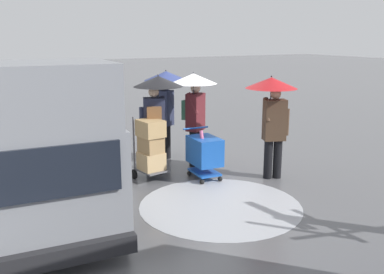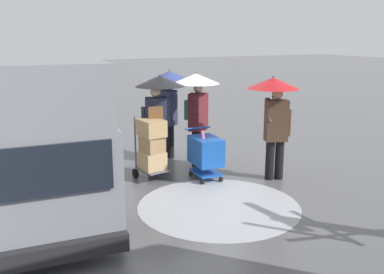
{
  "view_description": "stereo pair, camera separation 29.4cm",
  "coord_description": "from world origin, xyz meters",
  "px_view_note": "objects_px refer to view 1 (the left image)",
  "views": [
    {
      "loc": [
        4.3,
        8.46,
        2.93
      ],
      "look_at": [
        0.57,
        1.45,
        1.05
      ],
      "focal_mm": 40.39,
      "sensor_mm": 36.0,
      "label": 1
    },
    {
      "loc": [
        4.04,
        8.59,
        2.93
      ],
      "look_at": [
        0.57,
        1.45,
        1.05
      ],
      "focal_mm": 40.39,
      "sensor_mm": 36.0,
      "label": 2
    }
  ],
  "objects_px": {
    "cargo_van_parked_right": "(32,144)",
    "pedestrian_white_side": "(165,93)",
    "pedestrian_black_side": "(156,102)",
    "pedestrian_far_side": "(273,104)",
    "hand_dolly_boxes": "(151,146)",
    "shopping_cart_vendor": "(204,152)",
    "pedestrian_pink_side": "(194,98)"
  },
  "relations": [
    {
      "from": "hand_dolly_boxes",
      "to": "pedestrian_white_side",
      "type": "distance_m",
      "value": 1.88
    },
    {
      "from": "pedestrian_black_side",
      "to": "pedestrian_far_side",
      "type": "height_order",
      "value": "same"
    },
    {
      "from": "cargo_van_parked_right",
      "to": "pedestrian_black_side",
      "type": "relative_size",
      "value": 2.53
    },
    {
      "from": "pedestrian_pink_side",
      "to": "pedestrian_far_side",
      "type": "distance_m",
      "value": 1.83
    },
    {
      "from": "hand_dolly_boxes",
      "to": "pedestrian_white_side",
      "type": "xyz_separation_m",
      "value": [
        -0.96,
        -1.37,
        0.86
      ]
    },
    {
      "from": "hand_dolly_boxes",
      "to": "pedestrian_black_side",
      "type": "relative_size",
      "value": 0.61
    },
    {
      "from": "cargo_van_parked_right",
      "to": "pedestrian_black_side",
      "type": "bearing_deg",
      "value": -161.22
    },
    {
      "from": "pedestrian_far_side",
      "to": "pedestrian_black_side",
      "type": "bearing_deg",
      "value": -34.25
    },
    {
      "from": "hand_dolly_boxes",
      "to": "pedestrian_far_side",
      "type": "height_order",
      "value": "pedestrian_far_side"
    },
    {
      "from": "cargo_van_parked_right",
      "to": "hand_dolly_boxes",
      "type": "bearing_deg",
      "value": -165.79
    },
    {
      "from": "pedestrian_far_side",
      "to": "pedestrian_white_side",
      "type": "bearing_deg",
      "value": -61.93
    },
    {
      "from": "cargo_van_parked_right",
      "to": "pedestrian_white_side",
      "type": "relative_size",
      "value": 2.53
    },
    {
      "from": "cargo_van_parked_right",
      "to": "pedestrian_white_side",
      "type": "distance_m",
      "value": 3.88
    },
    {
      "from": "pedestrian_pink_side",
      "to": "pedestrian_far_side",
      "type": "relative_size",
      "value": 1.0
    },
    {
      "from": "pedestrian_white_side",
      "to": "pedestrian_far_side",
      "type": "height_order",
      "value": "same"
    },
    {
      "from": "pedestrian_black_side",
      "to": "pedestrian_far_side",
      "type": "relative_size",
      "value": 1.0
    },
    {
      "from": "cargo_van_parked_right",
      "to": "pedestrian_pink_side",
      "type": "xyz_separation_m",
      "value": [
        -3.62,
        -1.09,
        0.39
      ]
    },
    {
      "from": "cargo_van_parked_right",
      "to": "pedestrian_white_side",
      "type": "bearing_deg",
      "value": -149.31
    },
    {
      "from": "shopping_cart_vendor",
      "to": "pedestrian_pink_side",
      "type": "xyz_separation_m",
      "value": [
        -0.25,
        -0.93,
        1.0
      ]
    },
    {
      "from": "pedestrian_white_side",
      "to": "shopping_cart_vendor",
      "type": "bearing_deg",
      "value": 91.81
    },
    {
      "from": "pedestrian_far_side",
      "to": "shopping_cart_vendor",
      "type": "bearing_deg",
      "value": -26.3
    },
    {
      "from": "shopping_cart_vendor",
      "to": "cargo_van_parked_right",
      "type": "bearing_deg",
      "value": 2.7
    },
    {
      "from": "cargo_van_parked_right",
      "to": "shopping_cart_vendor",
      "type": "bearing_deg",
      "value": -177.3
    },
    {
      "from": "hand_dolly_boxes",
      "to": "pedestrian_white_side",
      "type": "height_order",
      "value": "pedestrian_white_side"
    },
    {
      "from": "hand_dolly_boxes",
      "to": "pedestrian_pink_side",
      "type": "height_order",
      "value": "pedestrian_pink_side"
    },
    {
      "from": "shopping_cart_vendor",
      "to": "pedestrian_far_side",
      "type": "relative_size",
      "value": 0.49
    },
    {
      "from": "cargo_van_parked_right",
      "to": "pedestrian_black_side",
      "type": "distance_m",
      "value": 2.81
    },
    {
      "from": "shopping_cart_vendor",
      "to": "pedestrian_white_side",
      "type": "bearing_deg",
      "value": -88.19
    },
    {
      "from": "pedestrian_pink_side",
      "to": "pedestrian_white_side",
      "type": "distance_m",
      "value": 0.93
    },
    {
      "from": "hand_dolly_boxes",
      "to": "pedestrian_black_side",
      "type": "bearing_deg",
      "value": -132.51
    },
    {
      "from": "cargo_van_parked_right",
      "to": "pedestrian_far_side",
      "type": "relative_size",
      "value": 2.53
    },
    {
      "from": "pedestrian_black_side",
      "to": "pedestrian_far_side",
      "type": "distance_m",
      "value": 2.39
    }
  ]
}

